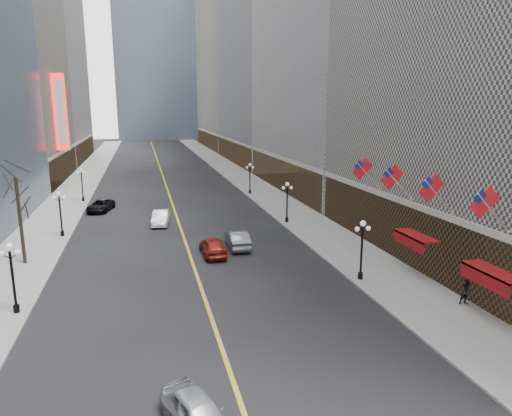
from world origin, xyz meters
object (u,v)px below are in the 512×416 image
car_sb_mid (213,246)px  car_sb_far (237,239)px  streetlamp_west_3 (82,181)px  car_nb_mid (161,218)px  streetlamp_east_3 (250,175)px  streetlamp_west_1 (12,271)px  car_nb_far (101,206)px  streetlamp_east_1 (362,244)px  car_nb_near (198,414)px  streetlamp_west_2 (60,209)px  streetlamp_east_2 (287,198)px

car_sb_mid → car_sb_far: 3.01m
streetlamp_west_3 → car_nb_mid: 18.18m
streetlamp_east_3 → streetlamp_west_1: same height
car_nb_far → car_sb_far: 23.37m
streetlamp_east_1 → car_sb_far: 12.83m
streetlamp_east_3 → car_nb_near: size_ratio=1.02×
streetlamp_west_2 → car_sb_far: bearing=-25.1°
streetlamp_east_3 → car_nb_mid: size_ratio=0.95×
car_nb_near → car_nb_mid: 34.15m
car_nb_near → car_sb_far: car_sb_far is taller
car_sb_far → streetlamp_east_3: bearing=-104.5°
streetlamp_east_2 → streetlamp_west_3: bearing=142.7°
car_nb_far → car_sb_far: car_sb_far is taller
streetlamp_west_3 → car_nb_near: size_ratio=1.02×
car_nb_far → car_sb_mid: (11.00, -20.71, 0.10)m
streetlamp_east_2 → car_nb_mid: (-13.80, 2.84, -2.12)m
streetlamp_east_1 → streetlamp_east_3: same height
streetlamp_west_3 → streetlamp_east_3: bearing=0.0°
streetlamp_east_1 → streetlamp_west_2: bearing=142.7°
streetlamp_east_3 → car_nb_near: (-13.80, -49.31, -2.15)m
streetlamp_east_2 → car_sb_far: bearing=-133.6°
streetlamp_east_2 → streetlamp_west_3: same height
car_nb_near → car_nb_far: car_nb_near is taller
streetlamp_east_2 → car_sb_mid: bearing=-136.5°
car_sb_mid → car_nb_near: bearing=78.3°
streetlamp_east_1 → car_sb_mid: 13.28m
streetlamp_east_2 → streetlamp_west_2: 23.60m
streetlamp_east_2 → car_nb_near: (-13.80, -31.31, -2.15)m
streetlamp_west_1 → car_nb_near: size_ratio=1.02×
streetlamp_east_1 → streetlamp_east_2: 18.00m
car_sb_far → streetlamp_east_2: bearing=-132.2°
car_nb_near → car_sb_mid: bearing=58.3°
streetlamp_west_2 → car_sb_mid: streetlamp_west_2 is taller
streetlamp_east_2 → streetlamp_west_1: size_ratio=1.00×
streetlamp_east_3 → car_nb_mid: bearing=-132.3°
streetlamp_east_3 → car_sb_mid: bearing=-109.8°
streetlamp_east_2 → car_nb_far: bearing=151.2°
streetlamp_east_1 → car_nb_far: streetlamp_east_1 is taller
car_nb_mid → streetlamp_east_2: bearing=-3.8°
streetlamp_west_2 → car_nb_far: (2.80, 11.42, -2.18)m
streetlamp_west_1 → car_nb_far: bearing=84.6°
streetlamp_east_2 → streetlamp_east_3: same height
car_nb_near → streetlamp_east_2: bearing=44.8°
streetlamp_west_1 → car_sb_far: 19.45m
streetlamp_east_3 → streetlamp_west_2: same height
streetlamp_east_1 → car_nb_far: (-20.80, 29.42, -2.18)m
streetlamp_west_1 → car_nb_far: size_ratio=0.87×
car_sb_far → streetlamp_west_2: bearing=-23.7°
streetlamp_west_2 → car_nb_mid: (9.80, 2.84, -2.12)m
car_nb_mid → streetlamp_west_2: bearing=-156.0°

